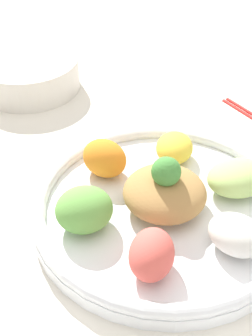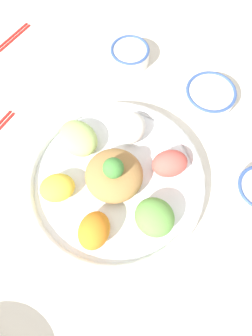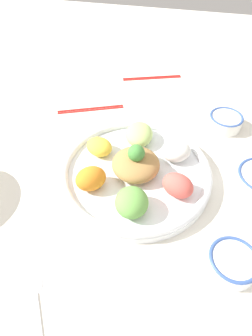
# 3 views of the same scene
# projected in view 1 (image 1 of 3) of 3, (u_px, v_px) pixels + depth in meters

# --- Properties ---
(ground_plane) EXTENTS (2.40, 2.40, 0.00)m
(ground_plane) POSITION_uv_depth(u_px,v_px,m) (159.00, 205.00, 0.69)
(ground_plane) COLOR silver
(salad_platter) EXTENTS (0.37, 0.37, 0.10)m
(salad_platter) POSITION_uv_depth(u_px,v_px,m) (163.00, 204.00, 0.65)
(salad_platter) COLOR white
(salad_platter) RESTS_ON ground_plane
(side_serving_bowl) EXTENTS (0.21, 0.21, 0.06)m
(side_serving_bowl) POSITION_uv_depth(u_px,v_px,m) (28.00, 72.00, 0.94)
(side_serving_bowl) COLOR silver
(side_serving_bowl) RESTS_ON ground_plane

